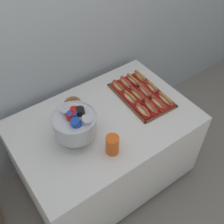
{
  "coord_description": "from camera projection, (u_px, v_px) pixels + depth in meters",
  "views": [
    {
      "loc": [
        -0.77,
        -1.18,
        2.32
      ],
      "look_at": [
        0.06,
        -0.02,
        0.82
      ],
      "focal_mm": 44.92,
      "sensor_mm": 36.0,
      "label": 1
    }
  ],
  "objects": [
    {
      "name": "donut",
      "position": [
        73.0,
        103.0,
        2.21
      ],
      "size": [
        0.14,
        0.14,
        0.04
      ],
      "color": "brown",
      "rests_on": "buffet_table"
    },
    {
      "name": "ground_plane",
      "position": [
        106.0,
        173.0,
        2.65
      ],
      "size": [
        10.0,
        10.0,
        0.0
      ],
      "primitive_type": "plane",
      "color": "gray"
    },
    {
      "name": "hot_dog_5",
      "position": [
        138.0,
        95.0,
        2.26
      ],
      "size": [
        0.07,
        0.18,
        0.06
      ],
      "color": "red",
      "rests_on": "serving_tray"
    },
    {
      "name": "hot_dog_1",
      "position": [
        151.0,
        107.0,
        2.16
      ],
      "size": [
        0.08,
        0.17,
        0.06
      ],
      "color": "red",
      "rests_on": "serving_tray"
    },
    {
      "name": "hot_dog_10",
      "position": [
        133.0,
        80.0,
        2.38
      ],
      "size": [
        0.06,
        0.17,
        0.06
      ],
      "color": "#B21414",
      "rests_on": "serving_tray"
    },
    {
      "name": "hot_dog_9",
      "position": [
        126.0,
        83.0,
        2.35
      ],
      "size": [
        0.07,
        0.17,
        0.06
      ],
      "color": "red",
      "rests_on": "serving_tray"
    },
    {
      "name": "hot_dog_7",
      "position": [
        152.0,
        88.0,
        2.32
      ],
      "size": [
        0.08,
        0.16,
        0.06
      ],
      "color": "red",
      "rests_on": "serving_tray"
    },
    {
      "name": "hot_dog_4",
      "position": [
        130.0,
        98.0,
        2.23
      ],
      "size": [
        0.07,
        0.17,
        0.06
      ],
      "color": "red",
      "rests_on": "serving_tray"
    },
    {
      "name": "buffet_table",
      "position": [
        105.0,
        148.0,
        2.37
      ],
      "size": [
        1.37,
        0.92,
        0.75
      ],
      "color": "white",
      "rests_on": "ground_plane"
    },
    {
      "name": "back_wall",
      "position": [
        58.0,
        22.0,
        2.03
      ],
      "size": [
        6.0,
        0.1,
        2.6
      ],
      "primitive_type": "cube",
      "color": "#B2BCC1",
      "rests_on": "ground_plane"
    },
    {
      "name": "hot_dog_3",
      "position": [
        166.0,
        99.0,
        2.22
      ],
      "size": [
        0.08,
        0.18,
        0.06
      ],
      "color": "#B21414",
      "rests_on": "serving_tray"
    },
    {
      "name": "cup_stack",
      "position": [
        112.0,
        145.0,
        1.86
      ],
      "size": [
        0.09,
        0.09,
        0.15
      ],
      "color": "#EA5B19",
      "rests_on": "buffet_table"
    },
    {
      "name": "hot_dog_0",
      "position": [
        143.0,
        111.0,
        2.14
      ],
      "size": [
        0.07,
        0.16,
        0.06
      ],
      "color": "#B21414",
      "rests_on": "serving_tray"
    },
    {
      "name": "hot_dog_6",
      "position": [
        145.0,
        91.0,
        2.29
      ],
      "size": [
        0.08,
        0.19,
        0.06
      ],
      "color": "red",
      "rests_on": "serving_tray"
    },
    {
      "name": "punch_bowl",
      "position": [
        75.0,
        123.0,
        1.87
      ],
      "size": [
        0.31,
        0.31,
        0.28
      ],
      "color": "silver",
      "rests_on": "buffet_table"
    },
    {
      "name": "hot_dog_2",
      "position": [
        158.0,
        103.0,
        2.19
      ],
      "size": [
        0.07,
        0.17,
        0.06
      ],
      "color": "red",
      "rests_on": "serving_tray"
    },
    {
      "name": "serving_tray",
      "position": [
        141.0,
        96.0,
        2.29
      ],
      "size": [
        0.35,
        0.54,
        0.01
      ],
      "color": "brown",
      "rests_on": "buffet_table"
    },
    {
      "name": "hot_dog_11",
      "position": [
        140.0,
        77.0,
        2.41
      ],
      "size": [
        0.07,
        0.18,
        0.06
      ],
      "color": "red",
      "rests_on": "serving_tray"
    },
    {
      "name": "hot_dog_8",
      "position": [
        119.0,
        87.0,
        2.33
      ],
      "size": [
        0.07,
        0.16,
        0.06
      ],
      "color": "red",
      "rests_on": "serving_tray"
    }
  ]
}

